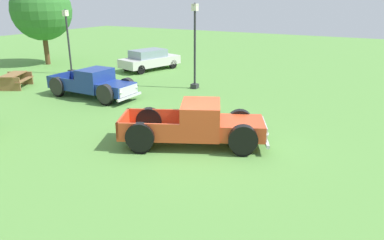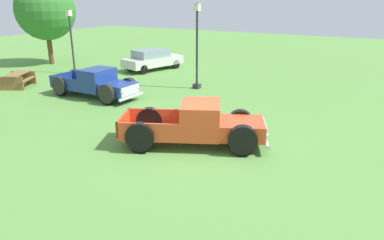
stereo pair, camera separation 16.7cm
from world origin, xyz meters
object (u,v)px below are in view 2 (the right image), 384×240
(lamp_post_far, at_px, (197,45))
(pickup_truck_behind_left, at_px, (99,84))
(pickup_truck_foreground, at_px, (202,125))
(picnic_table, at_px, (17,78))
(oak_tree_west, at_px, (45,10))
(sedan_distant_a, at_px, (152,59))
(lamp_post_near, at_px, (72,40))

(lamp_post_far, bearing_deg, pickup_truck_behind_left, 141.44)
(pickup_truck_foreground, relative_size, picnic_table, 2.27)
(lamp_post_far, relative_size, oak_tree_west, 0.76)
(pickup_truck_foreground, relative_size, sedan_distant_a, 1.15)
(pickup_truck_behind_left, bearing_deg, lamp_post_near, 57.21)
(pickup_truck_behind_left, bearing_deg, lamp_post_far, -38.56)
(picnic_table, bearing_deg, sedan_distant_a, -24.38)
(pickup_truck_foreground, bearing_deg, lamp_post_near, 63.60)
(lamp_post_far, height_order, picnic_table, lamp_post_far)
(pickup_truck_foreground, distance_m, sedan_distant_a, 13.98)
(lamp_post_far, bearing_deg, oak_tree_west, 84.68)
(pickup_truck_behind_left, bearing_deg, pickup_truck_foreground, -110.93)
(sedan_distant_a, distance_m, oak_tree_west, 8.89)
(lamp_post_near, xyz_separation_m, oak_tree_west, (1.69, 4.30, 1.75))
(oak_tree_west, bearing_deg, lamp_post_near, -111.46)
(sedan_distant_a, distance_m, lamp_post_near, 5.43)
(pickup_truck_behind_left, distance_m, picnic_table, 5.68)
(pickup_truck_foreground, distance_m, pickup_truck_behind_left, 8.04)
(sedan_distant_a, distance_m, lamp_post_far, 6.44)
(pickup_truck_foreground, height_order, lamp_post_near, lamp_post_near)
(pickup_truck_foreground, relative_size, pickup_truck_behind_left, 1.08)
(pickup_truck_foreground, bearing_deg, pickup_truck_behind_left, 69.07)
(pickup_truck_behind_left, height_order, sedan_distant_a, pickup_truck_behind_left)
(lamp_post_far, bearing_deg, lamp_post_near, 92.76)
(pickup_truck_behind_left, distance_m, sedan_distant_a, 7.63)
(sedan_distant_a, height_order, lamp_post_far, lamp_post_far)
(pickup_truck_behind_left, height_order, picnic_table, pickup_truck_behind_left)
(lamp_post_far, height_order, oak_tree_west, oak_tree_west)
(pickup_truck_behind_left, bearing_deg, oak_tree_west, 61.75)
(lamp_post_near, distance_m, picnic_table, 4.68)
(lamp_post_near, bearing_deg, pickup_truck_behind_left, -122.79)
(lamp_post_near, xyz_separation_m, lamp_post_far, (0.44, -9.13, 0.24))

